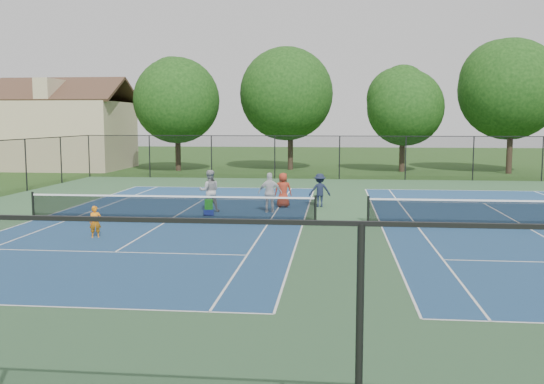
# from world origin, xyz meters

# --- Properties ---
(ground) EXTENTS (140.00, 140.00, 0.00)m
(ground) POSITION_xyz_m (0.00, 0.00, 0.00)
(ground) COLOR #234716
(ground) RESTS_ON ground
(court_pad) EXTENTS (36.00, 36.00, 0.01)m
(court_pad) POSITION_xyz_m (0.00, 0.00, 0.00)
(court_pad) COLOR #315735
(court_pad) RESTS_ON ground
(tennis_court_left) EXTENTS (12.00, 23.83, 1.07)m
(tennis_court_left) POSITION_xyz_m (-7.00, 0.00, 0.10)
(tennis_court_left) COLOR navy
(tennis_court_left) RESTS_ON ground
(tennis_court_right) EXTENTS (12.00, 23.83, 1.07)m
(tennis_court_right) POSITION_xyz_m (7.00, 0.00, 0.10)
(tennis_court_right) COLOR navy
(tennis_court_right) RESTS_ON ground
(perimeter_fence) EXTENTS (36.08, 36.08, 3.02)m
(perimeter_fence) POSITION_xyz_m (0.00, 0.00, 1.60)
(perimeter_fence) COLOR black
(perimeter_fence) RESTS_ON ground
(tree_back_a) EXTENTS (6.80, 6.80, 9.15)m
(tree_back_a) POSITION_xyz_m (-13.00, 24.00, 6.04)
(tree_back_a) COLOR #2D2116
(tree_back_a) RESTS_ON ground
(tree_back_b) EXTENTS (7.60, 7.60, 10.03)m
(tree_back_b) POSITION_xyz_m (-4.00, 26.00, 6.60)
(tree_back_b) COLOR #2D2116
(tree_back_b) RESTS_ON ground
(tree_back_c) EXTENTS (6.00, 6.00, 8.40)m
(tree_back_c) POSITION_xyz_m (5.00, 25.00, 5.48)
(tree_back_c) COLOR #2D2116
(tree_back_c) RESTS_ON ground
(tree_back_d) EXTENTS (7.80, 7.80, 10.37)m
(tree_back_d) POSITION_xyz_m (13.00, 24.00, 6.82)
(tree_back_d) COLOR #2D2116
(tree_back_d) RESTS_ON ground
(clapboard_house) EXTENTS (10.80, 8.10, 7.65)m
(clapboard_house) POSITION_xyz_m (-23.00, 25.00, 3.09)
(clapboard_house) COLOR tan
(clapboard_house) RESTS_ON ground
(child_player) EXTENTS (0.48, 0.41, 1.11)m
(child_player) POSITION_xyz_m (-8.52, -4.16, 0.55)
(child_player) COLOR orange
(child_player) RESTS_ON ground
(instructor) EXTENTS (1.06, 0.92, 1.87)m
(instructor) POSITION_xyz_m (-5.83, 2.18, 0.94)
(instructor) COLOR #9A9A9C
(instructor) RESTS_ON ground
(bystander_a) EXTENTS (1.07, 0.52, 1.77)m
(bystander_a) POSITION_xyz_m (-3.12, 2.23, 0.89)
(bystander_a) COLOR silver
(bystander_a) RESTS_ON ground
(bystander_b) EXTENTS (1.10, 0.75, 1.58)m
(bystander_b) POSITION_xyz_m (-0.99, 4.23, 0.79)
(bystander_b) COLOR #161D31
(bystander_b) RESTS_ON ground
(bystander_c) EXTENTS (0.83, 0.57, 1.63)m
(bystander_c) POSITION_xyz_m (-2.69, 3.93, 0.82)
(bystander_c) COLOR maroon
(bystander_c) RESTS_ON ground
(ball_crate) EXTENTS (0.45, 0.33, 0.28)m
(ball_crate) POSITION_xyz_m (-5.63, 1.04, 0.14)
(ball_crate) COLOR #162897
(ball_crate) RESTS_ON ground
(ball_hopper) EXTENTS (0.39, 0.34, 0.43)m
(ball_hopper) POSITION_xyz_m (-5.63, 1.04, 0.50)
(ball_hopper) COLOR #1C9F1C
(ball_hopper) RESTS_ON ball_crate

